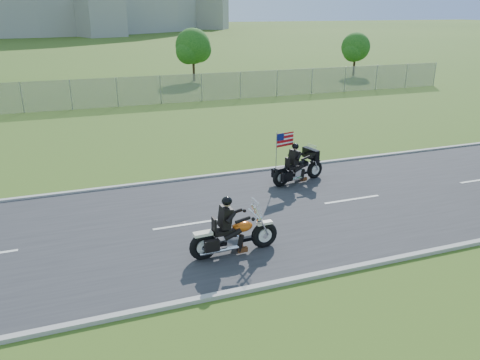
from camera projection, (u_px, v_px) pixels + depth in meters
name	position (u px, v px, depth m)	size (l,w,h in m)	color
ground	(247.00, 217.00, 15.38)	(420.00, 420.00, 0.00)	#345219
road	(247.00, 216.00, 15.37)	(120.00, 8.00, 0.04)	#28282B
curb_north	(212.00, 176.00, 18.93)	(120.00, 0.18, 0.12)	#9E9B93
curb_south	(303.00, 278.00, 11.79)	(120.00, 0.18, 0.12)	#9E9B93
fence	(71.00, 95.00, 31.09)	(60.00, 0.03, 2.00)	gray
tree_fence_near	(193.00, 48.00, 42.77)	(3.52, 3.28, 4.75)	#382316
tree_fence_far	(356.00, 49.00, 46.21)	(3.08, 2.87, 4.20)	#382316
motorcycle_lead	(233.00, 236.00, 12.87)	(2.61, 0.69, 1.76)	black
motorcycle_follow	(298.00, 169.00, 18.16)	(2.41, 1.04, 2.04)	black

